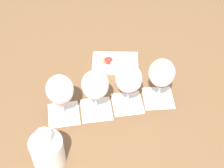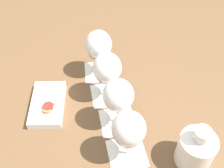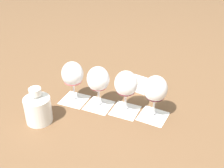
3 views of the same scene
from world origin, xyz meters
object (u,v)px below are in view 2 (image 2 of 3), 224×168
snack_dish (48,104)px  wine_glass_0 (129,130)px  wine_glass_2 (107,70)px  wine_glass_3 (99,47)px  ceramic_vase (196,148)px  wine_glass_1 (118,97)px

snack_dish → wine_glass_0: bearing=-171.5°
wine_glass_2 → snack_dish: size_ratio=0.89×
wine_glass_3 → ceramic_vase: size_ratio=1.22×
wine_glass_3 → wine_glass_1: bearing=148.4°
wine_glass_0 → wine_glass_2: 0.23m
wine_glass_0 → wine_glass_3: 0.35m
ceramic_vase → snack_dish: bearing=19.1°
wine_glass_3 → ceramic_vase: bearing=170.2°
wine_glass_3 → snack_dish: size_ratio=0.89×
wine_glass_3 → wine_glass_2: bearing=147.7°
wine_glass_2 → wine_glass_3: (0.10, -0.06, -0.00)m
wine_glass_3 → snack_dish: (0.01, 0.23, -0.11)m
ceramic_vase → wine_glass_2: bearing=-2.3°
wine_glass_0 → ceramic_vase: size_ratio=1.22×
wine_glass_2 → wine_glass_3: size_ratio=1.00×
wine_glass_1 → snack_dish: 0.26m
wine_glass_2 → snack_dish: wine_glass_2 is taller
wine_glass_1 → wine_glass_2: (0.10, -0.06, 0.00)m
wine_glass_1 → ceramic_vase: bearing=-169.5°
ceramic_vase → snack_dish: 0.48m
wine_glass_2 → ceramic_vase: (-0.34, 0.01, -0.06)m
wine_glass_1 → ceramic_vase: (-0.24, -0.05, -0.06)m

